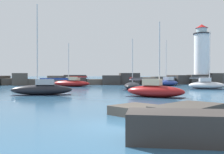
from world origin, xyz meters
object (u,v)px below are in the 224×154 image
Objects in this scene: sailboat_moored_8 at (207,85)px; sailboat_moored_6 at (155,90)px; sailboat_moored_7 at (71,83)px; sailboat_moored_0 at (132,86)px; sailboat_moored_5 at (168,82)px; lighthouse at (202,58)px; sailboat_moored_3 at (42,89)px.

sailboat_moored_6 is at bearing -133.38° from sailboat_moored_8.
sailboat_moored_6 is at bearing -67.17° from sailboat_moored_7.
sailboat_moored_0 is at bearing 89.06° from sailboat_moored_6.
sailboat_moored_5 reaches higher than sailboat_moored_7.
lighthouse is 1.69× the size of sailboat_moored_7.
lighthouse is 1.76× the size of sailboat_moored_0.
sailboat_moored_5 reaches higher than sailboat_moored_0.
sailboat_moored_3 reaches higher than sailboat_moored_6.
sailboat_moored_5 is 19.05m from sailboat_moored_7.
sailboat_moored_0 is 0.78× the size of sailboat_moored_3.
sailboat_moored_0 is at bearing -131.22° from sailboat_moored_5.
lighthouse is at bearing 57.01° from sailboat_moored_6.
sailboat_moored_5 is at bearing 43.35° from sailboat_moored_3.
sailboat_moored_3 reaches higher than sailboat_moored_7.
sailboat_moored_8 is (-7.82, -17.79, -5.32)m from lighthouse.
sailboat_moored_7 is (2.21, 18.75, -0.01)m from sailboat_moored_3.
sailboat_moored_0 is 15.25m from sailboat_moored_3.
sailboat_moored_6 is at bearing -111.60° from sailboat_moored_5.
lighthouse reaches higher than sailboat_moored_7.
lighthouse is 30.74m from sailboat_moored_7.
sailboat_moored_7 is at bearing 83.28° from sailboat_moored_3.
sailboat_moored_7 reaches higher than sailboat_moored_6.
lighthouse is 1.52× the size of sailboat_moored_5.
lighthouse is 1.37× the size of sailboat_moored_3.
sailboat_moored_5 is (21.21, 20.03, -0.03)m from sailboat_moored_3.
sailboat_moored_7 is at bearing 154.93° from sailboat_moored_8.
sailboat_moored_0 is (-19.52, -17.03, -5.44)m from lighthouse.
lighthouse reaches higher than sailboat_moored_3.
sailboat_moored_5 reaches higher than sailboat_moored_8.
sailboat_moored_0 is at bearing -43.58° from sailboat_moored_7.
sailboat_moored_3 reaches higher than sailboat_moored_5.
sailboat_moored_5 is 1.01× the size of sailboat_moored_8.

